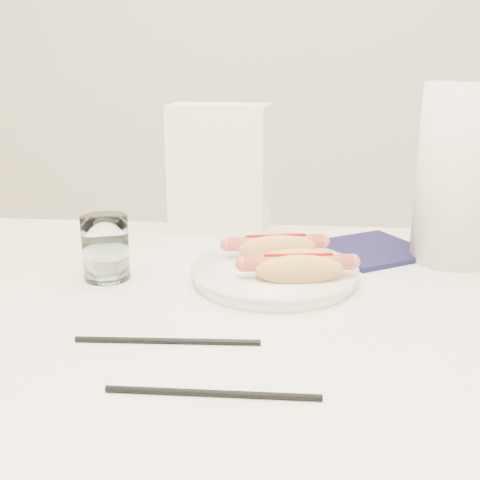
# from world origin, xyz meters

# --- Properties ---
(table) EXTENTS (1.20, 0.80, 0.75)m
(table) POSITION_xyz_m (0.00, 0.00, 0.69)
(table) COLOR white
(table) RESTS_ON ground
(plate) EXTENTS (0.28, 0.28, 0.02)m
(plate) POSITION_xyz_m (0.04, 0.08, 0.76)
(plate) COLOR white
(plate) RESTS_ON table
(hotdog_left) EXTENTS (0.15, 0.08, 0.04)m
(hotdog_left) POSITION_xyz_m (0.04, 0.13, 0.79)
(hotdog_left) COLOR #F0A060
(hotdog_left) RESTS_ON plate
(hotdog_right) EXTENTS (0.16, 0.08, 0.04)m
(hotdog_right) POSITION_xyz_m (0.08, 0.04, 0.79)
(hotdog_right) COLOR #DEAA56
(hotdog_right) RESTS_ON plate
(water_glass) EXTENTS (0.07, 0.07, 0.10)m
(water_glass) POSITION_xyz_m (-0.22, 0.07, 0.80)
(water_glass) COLOR silver
(water_glass) RESTS_ON table
(chopstick_near) EXTENTS (0.22, 0.02, 0.01)m
(chopstick_near) POSITION_xyz_m (-0.08, -0.13, 0.75)
(chopstick_near) COLOR black
(chopstick_near) RESTS_ON table
(chopstick_far) EXTENTS (0.22, 0.01, 0.01)m
(chopstick_far) POSITION_xyz_m (-0.01, -0.24, 0.75)
(chopstick_far) COLOR black
(chopstick_far) RESTS_ON table
(napkin_box) EXTENTS (0.19, 0.12, 0.24)m
(napkin_box) POSITION_xyz_m (-0.07, 0.35, 0.87)
(napkin_box) COLOR white
(napkin_box) RESTS_ON table
(navy_napkin) EXTENTS (0.22, 0.22, 0.01)m
(navy_napkin) POSITION_xyz_m (0.21, 0.24, 0.75)
(navy_napkin) COLOR #14133C
(navy_napkin) RESTS_ON table
(paper_towel_roll) EXTENTS (0.16, 0.16, 0.29)m
(paper_towel_roll) POSITION_xyz_m (0.33, 0.21, 0.89)
(paper_towel_roll) COLOR white
(paper_towel_roll) RESTS_ON table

